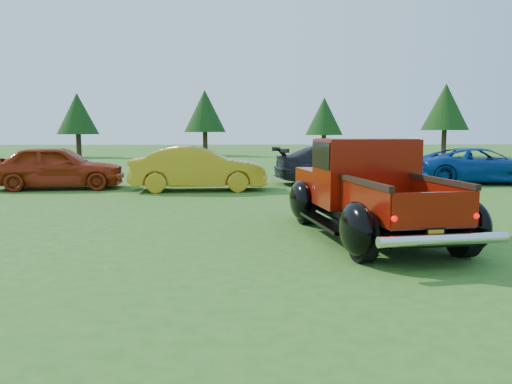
{
  "coord_description": "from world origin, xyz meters",
  "views": [
    {
      "loc": [
        -0.45,
        -7.62,
        1.97
      ],
      "look_at": [
        -0.18,
        0.2,
        0.99
      ],
      "focal_mm": 35.0,
      "sensor_mm": 36.0,
      "label": 1
    }
  ],
  "objects_px": {
    "pickup_truck": "(365,189)",
    "show_car_blue": "(481,166)",
    "tree_east": "(445,107)",
    "show_car_red": "(58,167)",
    "show_car_yellow": "(198,169)",
    "show_car_grey": "(340,165)",
    "tree_west": "(77,114)",
    "tree_mid_left": "(205,111)",
    "tree_mid_right": "(324,116)"
  },
  "relations": [
    {
      "from": "pickup_truck",
      "to": "show_car_blue",
      "type": "height_order",
      "value": "pickup_truck"
    },
    {
      "from": "tree_east",
      "to": "show_car_red",
      "type": "height_order",
      "value": "tree_east"
    },
    {
      "from": "show_car_yellow",
      "to": "show_car_grey",
      "type": "bearing_deg",
      "value": -73.27
    },
    {
      "from": "tree_west",
      "to": "show_car_red",
      "type": "bearing_deg",
      "value": -74.45
    },
    {
      "from": "show_car_red",
      "to": "show_car_yellow",
      "type": "bearing_deg",
      "value": -103.04
    },
    {
      "from": "tree_mid_left",
      "to": "show_car_blue",
      "type": "height_order",
      "value": "tree_mid_left"
    },
    {
      "from": "tree_mid_right",
      "to": "show_car_blue",
      "type": "distance_m",
      "value": 19.85
    },
    {
      "from": "pickup_truck",
      "to": "show_car_blue",
      "type": "distance_m",
      "value": 10.98
    },
    {
      "from": "pickup_truck",
      "to": "show_car_yellow",
      "type": "bearing_deg",
      "value": 109.61
    },
    {
      "from": "tree_west",
      "to": "show_car_grey",
      "type": "relative_size",
      "value": 0.96
    },
    {
      "from": "tree_west",
      "to": "tree_mid_left",
      "type": "bearing_deg",
      "value": 12.53
    },
    {
      "from": "show_car_yellow",
      "to": "show_car_grey",
      "type": "height_order",
      "value": "show_car_yellow"
    },
    {
      "from": "tree_mid_right",
      "to": "pickup_truck",
      "type": "height_order",
      "value": "tree_mid_right"
    },
    {
      "from": "tree_east",
      "to": "show_car_blue",
      "type": "height_order",
      "value": "tree_east"
    },
    {
      "from": "tree_mid_left",
      "to": "tree_east",
      "type": "bearing_deg",
      "value": -4.76
    },
    {
      "from": "pickup_truck",
      "to": "show_car_red",
      "type": "distance_m",
      "value": 11.34
    },
    {
      "from": "show_car_red",
      "to": "show_car_blue",
      "type": "xyz_separation_m",
      "value": [
        14.99,
        1.21,
        -0.08
      ]
    },
    {
      "from": "show_car_yellow",
      "to": "show_car_blue",
      "type": "bearing_deg",
      "value": -83.23
    },
    {
      "from": "tree_mid_right",
      "to": "pickup_truck",
      "type": "distance_m",
      "value": 28.72
    },
    {
      "from": "tree_mid_left",
      "to": "show_car_yellow",
      "type": "height_order",
      "value": "tree_mid_left"
    },
    {
      "from": "tree_mid_right",
      "to": "show_car_red",
      "type": "bearing_deg",
      "value": -121.05
    },
    {
      "from": "tree_mid_right",
      "to": "tree_west",
      "type": "bearing_deg",
      "value": -176.82
    },
    {
      "from": "show_car_red",
      "to": "show_car_yellow",
      "type": "distance_m",
      "value": 4.79
    },
    {
      "from": "tree_west",
      "to": "show_car_blue",
      "type": "xyz_separation_m",
      "value": [
        20.49,
        -18.55,
        -2.45
      ]
    },
    {
      "from": "tree_east",
      "to": "show_car_red",
      "type": "relative_size",
      "value": 1.25
    },
    {
      "from": "tree_mid_left",
      "to": "tree_mid_right",
      "type": "height_order",
      "value": "tree_mid_left"
    },
    {
      "from": "show_car_blue",
      "to": "pickup_truck",
      "type": "bearing_deg",
      "value": 146.73
    },
    {
      "from": "tree_mid_right",
      "to": "show_car_grey",
      "type": "xyz_separation_m",
      "value": [
        -2.73,
        -19.55,
        -2.27
      ]
    },
    {
      "from": "show_car_grey",
      "to": "show_car_blue",
      "type": "relative_size",
      "value": 1.02
    },
    {
      "from": "tree_mid_right",
      "to": "show_car_blue",
      "type": "bearing_deg",
      "value": -82.73
    },
    {
      "from": "tree_mid_left",
      "to": "tree_east",
      "type": "distance_m",
      "value": 18.06
    },
    {
      "from": "tree_east",
      "to": "show_car_grey",
      "type": "height_order",
      "value": "tree_east"
    },
    {
      "from": "tree_mid_right",
      "to": "show_car_grey",
      "type": "relative_size",
      "value": 0.91
    },
    {
      "from": "tree_west",
      "to": "show_car_red",
      "type": "relative_size",
      "value": 1.07
    },
    {
      "from": "tree_east",
      "to": "show_car_grey",
      "type": "relative_size",
      "value": 1.12
    },
    {
      "from": "show_car_grey",
      "to": "show_car_blue",
      "type": "bearing_deg",
      "value": -96.5
    },
    {
      "from": "tree_mid_left",
      "to": "show_car_red",
      "type": "distance_m",
      "value": 22.2
    },
    {
      "from": "show_car_yellow",
      "to": "show_car_blue",
      "type": "xyz_separation_m",
      "value": [
        10.25,
        1.83,
        -0.06
      ]
    },
    {
      "from": "show_car_blue",
      "to": "tree_east",
      "type": "bearing_deg",
      "value": -15.39
    },
    {
      "from": "show_car_red",
      "to": "show_car_blue",
      "type": "height_order",
      "value": "show_car_red"
    },
    {
      "from": "tree_east",
      "to": "tree_west",
      "type": "bearing_deg",
      "value": -178.94
    },
    {
      "from": "tree_west",
      "to": "show_car_red",
      "type": "height_order",
      "value": "tree_west"
    },
    {
      "from": "tree_mid_left",
      "to": "pickup_truck",
      "type": "relative_size",
      "value": 0.99
    },
    {
      "from": "tree_mid_left",
      "to": "show_car_grey",
      "type": "height_order",
      "value": "tree_mid_left"
    },
    {
      "from": "show_car_grey",
      "to": "show_car_blue",
      "type": "height_order",
      "value": "show_car_grey"
    },
    {
      "from": "show_car_red",
      "to": "show_car_blue",
      "type": "relative_size",
      "value": 0.91
    },
    {
      "from": "show_car_red",
      "to": "pickup_truck",
      "type": "bearing_deg",
      "value": -137.55
    },
    {
      "from": "tree_west",
      "to": "tree_east",
      "type": "height_order",
      "value": "tree_east"
    },
    {
      "from": "show_car_grey",
      "to": "pickup_truck",
      "type": "bearing_deg",
      "value": 164.91
    },
    {
      "from": "tree_west",
      "to": "tree_mid_left",
      "type": "distance_m",
      "value": 9.22
    }
  ]
}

